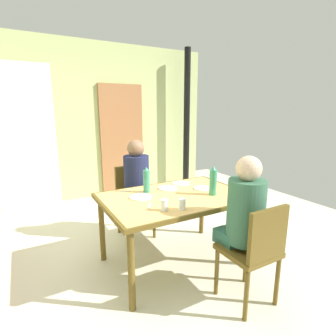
# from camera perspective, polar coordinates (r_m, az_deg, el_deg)

# --- Properties ---
(ground_plane) EXTENTS (6.35, 6.35, 0.00)m
(ground_plane) POSITION_cam_1_polar(r_m,az_deg,el_deg) (2.98, -3.50, -19.08)
(ground_plane) COLOR silver
(wall_back) EXTENTS (4.48, 0.10, 2.68)m
(wall_back) POSITION_cam_1_polar(r_m,az_deg,el_deg) (4.86, -16.56, 9.48)
(wall_back) COLOR #B3BF7D
(wall_back) RESTS_ON ground_plane
(door_wooden) EXTENTS (0.80, 0.05, 2.00)m
(door_wooden) POSITION_cam_1_polar(r_m,az_deg,el_deg) (4.96, -9.89, 5.92)
(door_wooden) COLOR #9B623B
(door_wooden) RESTS_ON ground_plane
(stove_pipe_column) EXTENTS (0.12, 0.12, 2.68)m
(stove_pipe_column) POSITION_cam_1_polar(r_m,az_deg,el_deg) (5.25, 4.05, 10.16)
(stove_pipe_column) COLOR black
(stove_pipe_column) RESTS_ON ground_plane
(curtain_panel) EXTENTS (0.90, 0.03, 2.25)m
(curtain_panel) POSITION_cam_1_polar(r_m,az_deg,el_deg) (4.65, -28.55, 5.70)
(curtain_panel) COLOR white
(curtain_panel) RESTS_ON ground_plane
(dining_table) EXTENTS (1.42, 0.96, 0.73)m
(dining_table) POSITION_cam_1_polar(r_m,az_deg,el_deg) (2.64, 1.60, -7.35)
(dining_table) COLOR brown
(dining_table) RESTS_ON ground_plane
(chair_near_diner) EXTENTS (0.40, 0.40, 0.87)m
(chair_near_diner) POSITION_cam_1_polar(r_m,az_deg,el_deg) (2.26, 18.35, -16.32)
(chair_near_diner) COLOR brown
(chair_near_diner) RESTS_ON ground_plane
(chair_far_diner) EXTENTS (0.40, 0.40, 0.87)m
(chair_far_diner) POSITION_cam_1_polar(r_m,az_deg,el_deg) (3.36, -7.52, -6.03)
(chair_far_diner) COLOR brown
(chair_far_diner) RESTS_ON ground_plane
(person_near_diner) EXTENTS (0.30, 0.37, 0.77)m
(person_near_diner) POSITION_cam_1_polar(r_m,az_deg,el_deg) (2.22, 16.26, -8.58)
(person_near_diner) COLOR #2E6455
(person_near_diner) RESTS_ON ground_plane
(person_far_diner) EXTENTS (0.30, 0.37, 0.77)m
(person_far_diner) POSITION_cam_1_polar(r_m,az_deg,el_deg) (3.16, -6.74, -1.85)
(person_far_diner) COLOR #251B4D
(person_far_diner) RESTS_ON ground_plane
(water_bottle_green_near) EXTENTS (0.07, 0.07, 0.27)m
(water_bottle_green_near) POSITION_cam_1_polar(r_m,az_deg,el_deg) (2.69, -4.66, -2.72)
(water_bottle_green_near) COLOR #398D6E
(water_bottle_green_near) RESTS_ON dining_table
(water_bottle_green_far) EXTENTS (0.07, 0.07, 0.29)m
(water_bottle_green_far) POSITION_cam_1_polar(r_m,az_deg,el_deg) (2.64, 9.72, -2.89)
(water_bottle_green_far) COLOR #378D64
(water_bottle_green_far) RESTS_ON dining_table
(dinner_plate_near_left) EXTENTS (0.20, 0.20, 0.01)m
(dinner_plate_near_left) POSITION_cam_1_polar(r_m,az_deg,el_deg) (2.85, 7.50, -4.38)
(dinner_plate_near_left) COLOR white
(dinner_plate_near_left) RESTS_ON dining_table
(dinner_plate_near_right) EXTENTS (0.21, 0.21, 0.01)m
(dinner_plate_near_right) POSITION_cam_1_polar(r_m,az_deg,el_deg) (2.84, -0.05, -4.38)
(dinner_plate_near_right) COLOR white
(dinner_plate_near_right) RESTS_ON dining_table
(dinner_plate_far_center) EXTENTS (0.20, 0.20, 0.01)m
(dinner_plate_far_center) POSITION_cam_1_polar(r_m,az_deg,el_deg) (3.02, 2.87, -3.34)
(dinner_plate_far_center) COLOR white
(dinner_plate_far_center) RESTS_ON dining_table
(dinner_plate_far_side) EXTENTS (0.22, 0.22, 0.01)m
(dinner_plate_far_side) POSITION_cam_1_polar(r_m,az_deg,el_deg) (2.57, -5.94, -6.26)
(dinner_plate_far_side) COLOR white
(dinner_plate_far_side) RESTS_ON dining_table
(drinking_glass_by_near_diner) EXTENTS (0.06, 0.06, 0.09)m
(drinking_glass_by_near_diner) POSITION_cam_1_polar(r_m,az_deg,el_deg) (2.26, 3.10, -7.82)
(drinking_glass_by_near_diner) COLOR silver
(drinking_glass_by_near_diner) RESTS_ON dining_table
(drinking_glass_by_far_diner) EXTENTS (0.06, 0.06, 0.10)m
(drinking_glass_by_far_diner) POSITION_cam_1_polar(r_m,az_deg,el_deg) (2.23, -0.85, -8.02)
(drinking_glass_by_far_diner) COLOR silver
(drinking_glass_by_far_diner) RESTS_ON dining_table
(cutlery_knife_near) EXTENTS (0.08, 0.14, 0.00)m
(cutlery_knife_near) POSITION_cam_1_polar(r_m,az_deg,el_deg) (2.36, -4.06, -8.10)
(cutlery_knife_near) COLOR silver
(cutlery_knife_near) RESTS_ON dining_table
(cutlery_fork_near) EXTENTS (0.15, 0.06, 0.00)m
(cutlery_fork_near) POSITION_cam_1_polar(r_m,az_deg,el_deg) (2.77, -9.49, -5.05)
(cutlery_fork_near) COLOR silver
(cutlery_fork_near) RESTS_ON dining_table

